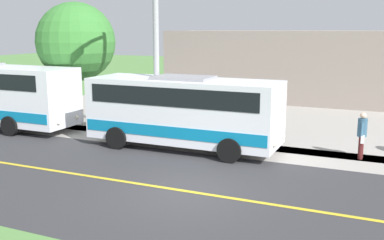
{
  "coord_description": "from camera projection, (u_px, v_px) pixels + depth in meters",
  "views": [
    {
      "loc": [
        11.57,
        5.23,
        4.71
      ],
      "look_at": [
        -3.5,
        -1.38,
        1.4
      ],
      "focal_mm": 42.43,
      "sensor_mm": 36.0,
      "label": 1
    }
  ],
  "objects": [
    {
      "name": "ground_plane",
      "position": [
        187.0,
        192.0,
        13.37
      ],
      "size": [
        120.0,
        120.0,
        0.0
      ],
      "primitive_type": "plane",
      "color": "#548442"
    },
    {
      "name": "road_surface",
      "position": [
        187.0,
        191.0,
        13.37
      ],
      "size": [
        8.0,
        100.0,
        0.01
      ],
      "primitive_type": "cube",
      "color": "#333335",
      "rests_on": "ground"
    },
    {
      "name": "sidewalk",
      "position": [
        241.0,
        149.0,
        18.04
      ],
      "size": [
        2.4,
        100.0,
        0.01
      ],
      "primitive_type": "cube",
      "color": "#9E9991",
      "rests_on": "ground"
    },
    {
      "name": "parking_lot_surface",
      "position": [
        339.0,
        122.0,
        23.32
      ],
      "size": [
        14.0,
        36.0,
        0.01
      ],
      "primitive_type": "cube",
      "color": "#9E9991",
      "rests_on": "ground"
    },
    {
      "name": "road_centre_line",
      "position": [
        187.0,
        191.0,
        13.37
      ],
      "size": [
        0.16,
        100.0,
        0.0
      ],
      "primitive_type": "cube",
      "color": "gold",
      "rests_on": "ground"
    },
    {
      "name": "shuttle_bus_front",
      "position": [
        184.0,
        109.0,
        18.0
      ],
      "size": [
        2.72,
        7.77,
        2.89
      ],
      "color": "white",
      "rests_on": "ground"
    },
    {
      "name": "pedestrian_with_bags",
      "position": [
        362.0,
        134.0,
        16.62
      ],
      "size": [
        0.72,
        0.34,
        1.73
      ],
      "color": "#4C1919",
      "rests_on": "ground"
    },
    {
      "name": "street_light_pole",
      "position": [
        155.0,
        35.0,
        18.31
      ],
      "size": [
        1.97,
        0.24,
        8.15
      ],
      "color": "#9E9EA3",
      "rests_on": "ground"
    },
    {
      "name": "tree_curbside",
      "position": [
        76.0,
        42.0,
        22.98
      ],
      "size": [
        3.98,
        3.98,
        6.06
      ],
      "color": "brown",
      "rests_on": "ground"
    },
    {
      "name": "commercial_building",
      "position": [
        325.0,
        64.0,
        31.77
      ],
      "size": [
        10.0,
        20.21,
        4.59
      ],
      "primitive_type": "cube",
      "color": "gray",
      "rests_on": "ground"
    }
  ]
}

